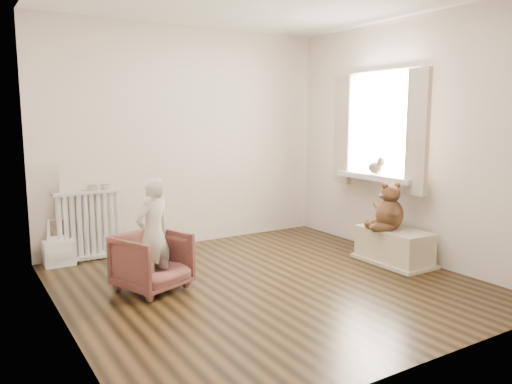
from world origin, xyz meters
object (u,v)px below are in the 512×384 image
child (153,234)px  plush_cat (376,166)px  toy_vanity (58,240)px  radiator (89,225)px  armchair (152,262)px  toy_bench (394,244)px  teddy_bear (390,201)px

child → plush_cat: (2.63, -0.06, 0.48)m
toy_vanity → plush_cat: (3.21, -1.35, 0.72)m
radiator → armchair: bearing=-78.9°
armchair → toy_bench: size_ratio=0.74×
toy_vanity → armchair: size_ratio=0.84×
radiator → toy_bench: bearing=-33.6°
radiator → teddy_bear: (2.68, -1.79, 0.28)m
armchair → toy_bench: bearing=-33.5°
toy_vanity → plush_cat: size_ratio=1.95×
child → toy_bench: (2.49, -0.50, -0.32)m
toy_vanity → child: bearing=-65.8°
radiator → child: bearing=-79.3°
radiator → child: child is taller
toy_bench → teddy_bear: teddy_bear is taller
armchair → toy_vanity: bearing=94.1°
armchair → teddy_bear: 2.53m
radiator → toy_vanity: size_ratio=1.59×
child → toy_bench: bearing=147.6°
toy_vanity → toy_bench: (3.07, -1.79, -0.08)m
toy_vanity → teddy_bear: teddy_bear is taller
armchair → plush_cat: 2.73m
child → toy_vanity: bearing=-86.8°
plush_cat → radiator: bearing=155.4°
child → plush_cat: plush_cat is taller
armchair → teddy_bear: size_ratio=1.15×
radiator → plush_cat: bearing=-25.5°
teddy_bear → plush_cat: 0.56m
radiator → toy_bench: size_ratio=0.98×
radiator → child: (0.25, -1.32, 0.13)m
radiator → toy_vanity: (-0.33, -0.03, -0.11)m
radiator → toy_bench: (2.74, -1.82, -0.19)m
armchair → child: (0.00, -0.05, 0.26)m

